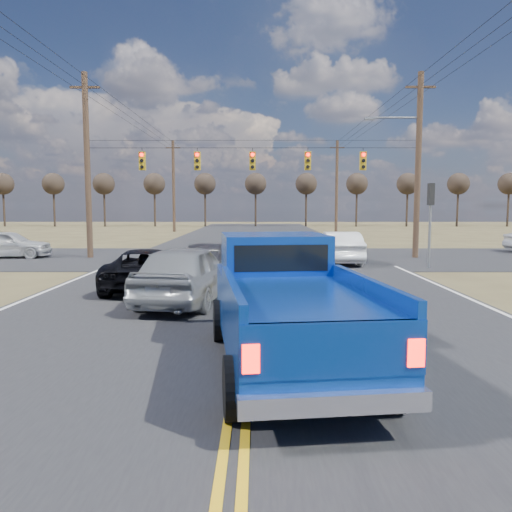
{
  "coord_description": "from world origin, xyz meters",
  "views": [
    {
      "loc": [
        0.27,
        -9.45,
        2.87
      ],
      "look_at": [
        0.23,
        4.17,
        1.5
      ],
      "focal_mm": 35.0,
      "sensor_mm": 36.0,
      "label": 1
    }
  ],
  "objects_px": {
    "pickup_truck": "(286,305)",
    "silver_suv": "(186,273)",
    "black_suv": "(147,269)",
    "dgrey_car_queue": "(209,261)",
    "white_car_queue": "(340,247)",
    "cross_car_west": "(7,244)"
  },
  "relations": [
    {
      "from": "pickup_truck",
      "to": "white_car_queue",
      "type": "distance_m",
      "value": 16.58
    },
    {
      "from": "white_car_queue",
      "to": "silver_suv",
      "type": "bearing_deg",
      "value": 58.58
    },
    {
      "from": "dgrey_car_queue",
      "to": "white_car_queue",
      "type": "bearing_deg",
      "value": -131.82
    },
    {
      "from": "black_suv",
      "to": "dgrey_car_queue",
      "type": "xyz_separation_m",
      "value": [
        1.9,
        2.37,
        0.01
      ]
    },
    {
      "from": "pickup_truck",
      "to": "white_car_queue",
      "type": "relative_size",
      "value": 1.32
    },
    {
      "from": "black_suv",
      "to": "cross_car_west",
      "type": "distance_m",
      "value": 14.26
    },
    {
      "from": "black_suv",
      "to": "white_car_queue",
      "type": "xyz_separation_m",
      "value": [
        7.95,
        7.87,
        0.09
      ]
    },
    {
      "from": "black_suv",
      "to": "white_car_queue",
      "type": "distance_m",
      "value": 11.18
    },
    {
      "from": "white_car_queue",
      "to": "black_suv",
      "type": "bearing_deg",
      "value": 44.24
    },
    {
      "from": "black_suv",
      "to": "cross_car_west",
      "type": "xyz_separation_m",
      "value": [
        -9.95,
        10.21,
        0.07
      ]
    },
    {
      "from": "cross_car_west",
      "to": "dgrey_car_queue",
      "type": "bearing_deg",
      "value": -128.81
    },
    {
      "from": "silver_suv",
      "to": "dgrey_car_queue",
      "type": "relative_size",
      "value": 1.05
    },
    {
      "from": "pickup_truck",
      "to": "black_suv",
      "type": "distance_m",
      "value": 9.38
    },
    {
      "from": "silver_suv",
      "to": "pickup_truck",
      "type": "bearing_deg",
      "value": 122.48
    },
    {
      "from": "pickup_truck",
      "to": "dgrey_car_queue",
      "type": "height_order",
      "value": "pickup_truck"
    },
    {
      "from": "pickup_truck",
      "to": "silver_suv",
      "type": "height_order",
      "value": "pickup_truck"
    },
    {
      "from": "pickup_truck",
      "to": "cross_car_west",
      "type": "distance_m",
      "value": 23.39
    },
    {
      "from": "white_car_queue",
      "to": "cross_car_west",
      "type": "height_order",
      "value": "white_car_queue"
    },
    {
      "from": "black_suv",
      "to": "dgrey_car_queue",
      "type": "height_order",
      "value": "dgrey_car_queue"
    },
    {
      "from": "dgrey_car_queue",
      "to": "black_suv",
      "type": "bearing_deg",
      "value": 57.1
    },
    {
      "from": "pickup_truck",
      "to": "silver_suv",
      "type": "relative_size",
      "value": 1.22
    },
    {
      "from": "black_suv",
      "to": "dgrey_car_queue",
      "type": "distance_m",
      "value": 3.04
    }
  ]
}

